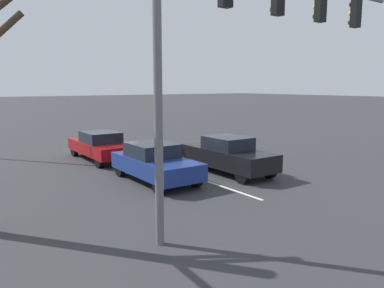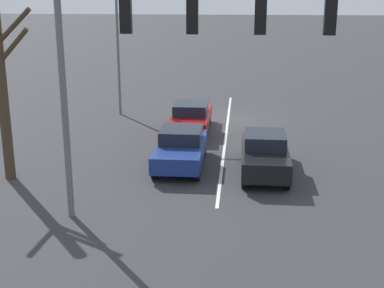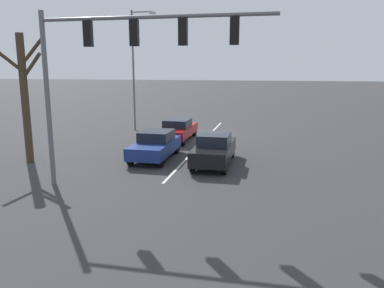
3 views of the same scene
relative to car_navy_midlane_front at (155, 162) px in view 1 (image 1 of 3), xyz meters
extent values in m
plane|color=#333335|center=(-1.65, -8.02, -0.76)|extent=(240.00, 240.00, 0.00)
cube|color=silver|center=(-1.65, -4.89, -0.75)|extent=(0.12, 18.26, 0.01)
cube|color=navy|center=(0.00, 0.06, -0.12)|extent=(1.83, 4.33, 0.64)
cube|color=black|center=(0.00, -0.21, 0.47)|extent=(1.61, 1.88, 0.53)
cube|color=red|center=(-0.64, -2.06, 0.04)|extent=(0.24, 0.06, 0.12)
cube|color=red|center=(0.64, -2.06, 0.04)|extent=(0.24, 0.06, 0.12)
cylinder|color=black|center=(-0.78, 1.66, -0.44)|extent=(0.22, 0.64, 0.64)
cylinder|color=black|center=(0.78, 1.66, -0.44)|extent=(0.22, 0.64, 0.64)
cylinder|color=black|center=(-0.78, -1.53, -0.44)|extent=(0.22, 0.64, 0.64)
cylinder|color=black|center=(0.78, -1.53, -0.44)|extent=(0.22, 0.64, 0.64)
cube|color=black|center=(-3.28, 0.54, -0.07)|extent=(1.73, 4.63, 0.72)
cube|color=black|center=(-3.28, 0.53, 0.55)|extent=(1.52, 1.84, 0.53)
cube|color=red|center=(-3.88, -1.74, 0.11)|extent=(0.24, 0.06, 0.12)
cube|color=red|center=(-2.67, -1.74, 0.11)|extent=(0.24, 0.06, 0.12)
cylinder|color=black|center=(-4.01, 2.28, -0.43)|extent=(0.22, 0.65, 0.65)
cylinder|color=black|center=(-2.54, 2.28, -0.43)|extent=(0.22, 0.65, 0.65)
cylinder|color=black|center=(-4.01, -1.20, -0.43)|extent=(0.22, 0.65, 0.65)
cylinder|color=black|center=(-2.54, -1.20, -0.43)|extent=(0.22, 0.65, 0.65)
cube|color=maroon|center=(0.11, -5.35, -0.12)|extent=(1.81, 4.74, 0.57)
cube|color=black|center=(0.11, -5.30, 0.42)|extent=(1.59, 1.97, 0.52)
cube|color=red|center=(-0.52, -7.68, 0.02)|extent=(0.24, 0.06, 0.12)
cube|color=red|center=(0.75, -7.68, 0.02)|extent=(0.24, 0.06, 0.12)
cylinder|color=black|center=(-0.66, -3.58, -0.41)|extent=(0.22, 0.69, 0.69)
cylinder|color=black|center=(0.89, -3.58, -0.41)|extent=(0.22, 0.69, 0.69)
cylinder|color=black|center=(-0.66, -7.12, -0.41)|extent=(0.22, 0.69, 0.69)
cylinder|color=black|center=(0.89, -7.12, -0.41)|extent=(0.22, 0.69, 0.69)
cylinder|color=slate|center=(2.84, 5.24, 2.74)|extent=(0.20, 0.20, 7.00)
cube|color=black|center=(-4.66, 5.24, 5.33)|extent=(0.32, 0.22, 0.95)
sphere|color=#4C0C0C|center=(-4.66, 5.08, 5.61)|extent=(0.20, 0.20, 0.20)
sphere|color=yellow|center=(-4.66, 5.08, 5.33)|extent=(0.20, 0.20, 0.20)
sphere|color=#0A3814|center=(-4.66, 5.08, 5.04)|extent=(0.20, 0.20, 0.20)
cube|color=black|center=(-2.80, 5.24, 5.33)|extent=(0.32, 0.22, 0.95)
sphere|color=yellow|center=(-2.80, 5.08, 5.33)|extent=(0.20, 0.20, 0.20)
sphere|color=#0A3814|center=(-2.80, 5.08, 5.04)|extent=(0.20, 0.20, 0.20)
sphere|color=#0A3814|center=(-0.95, 5.08, 5.04)|extent=(0.20, 0.20, 0.20)
sphere|color=#0A3814|center=(0.91, 5.08, 5.04)|extent=(0.20, 0.20, 0.20)
camera|label=1|loc=(7.06, 12.56, 2.96)|focal=35.00mm
camera|label=2|loc=(-2.34, 20.18, 6.07)|focal=50.00mm
camera|label=3|loc=(-6.04, 18.83, 4.07)|focal=35.00mm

